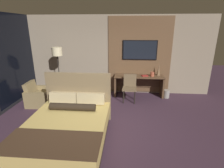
# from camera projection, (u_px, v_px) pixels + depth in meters

# --- Properties ---
(ground_plane) EXTENTS (16.00, 16.00, 0.00)m
(ground_plane) POSITION_uv_depth(u_px,v_px,m) (102.00, 128.00, 4.35)
(ground_plane) COLOR #3D2838
(wall_back_tv_panel) EXTENTS (7.20, 0.09, 2.80)m
(wall_back_tv_panel) POSITION_uv_depth(u_px,v_px,m) (115.00, 55.00, 6.36)
(wall_back_tv_panel) COLOR gray
(wall_back_tv_panel) RESTS_ON ground_plane
(bed) EXTENTS (1.70, 2.20, 1.28)m
(bed) POSITION_uv_depth(u_px,v_px,m) (68.00, 127.00, 3.78)
(bed) COLOR #33281E
(bed) RESTS_ON ground_plane
(desk) EXTENTS (1.73, 0.56, 0.75)m
(desk) POSITION_uv_depth(u_px,v_px,m) (139.00, 82.00, 6.28)
(desk) COLOR brown
(desk) RESTS_ON ground_plane
(tv) EXTENTS (1.22, 0.04, 0.68)m
(tv) POSITION_uv_depth(u_px,v_px,m) (140.00, 50.00, 6.16)
(tv) COLOR black
(desk_chair) EXTENTS (0.48, 0.48, 0.90)m
(desk_chair) POSITION_uv_depth(u_px,v_px,m) (130.00, 85.00, 5.80)
(desk_chair) COLOR brown
(desk_chair) RESTS_ON ground_plane
(armchair_by_window) EXTENTS (0.81, 0.82, 0.75)m
(armchair_by_window) POSITION_uv_depth(u_px,v_px,m) (40.00, 97.00, 5.61)
(armchair_by_window) COLOR olive
(armchair_by_window) RESTS_ON ground_plane
(floor_lamp) EXTENTS (0.34, 0.34, 1.75)m
(floor_lamp) POSITION_uv_depth(u_px,v_px,m) (57.00, 56.00, 5.86)
(floor_lamp) COLOR #282623
(floor_lamp) RESTS_ON ground_plane
(vase_tall) EXTENTS (0.11, 0.11, 0.42)m
(vase_tall) POSITION_uv_depth(u_px,v_px,m) (159.00, 70.00, 6.15)
(vase_tall) COLOR #846647
(vase_tall) RESTS_ON desk
(vase_short) EXTENTS (0.13, 0.13, 0.15)m
(vase_short) POSITION_uv_depth(u_px,v_px,m) (152.00, 74.00, 6.07)
(vase_short) COLOR #B2563D
(vase_short) RESTS_ON desk
(book) EXTENTS (0.26, 0.21, 0.03)m
(book) POSITION_uv_depth(u_px,v_px,m) (145.00, 76.00, 6.12)
(book) COLOR maroon
(book) RESTS_ON desk
(waste_bin) EXTENTS (0.22, 0.22, 0.28)m
(waste_bin) POSITION_uv_depth(u_px,v_px,m) (166.00, 94.00, 6.17)
(waste_bin) COLOR gray
(waste_bin) RESTS_ON ground_plane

